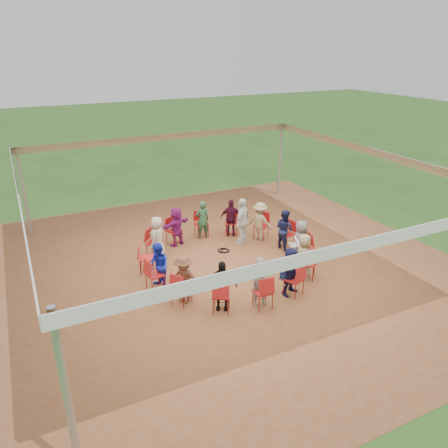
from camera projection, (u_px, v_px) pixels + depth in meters
name	position (u px, v px, depth m)	size (l,w,h in m)	color
ground	(227.00, 266.00, 12.82)	(80.00, 80.00, 0.00)	#255019
dirt_patch	(227.00, 266.00, 12.82)	(13.00, 13.00, 0.00)	brown
tent	(227.00, 189.00, 11.91)	(10.33, 10.33, 3.00)	#B2B2B7
chair_0	(304.00, 247.00, 12.98)	(0.42, 0.44, 0.90)	#B11A1A
chair_1	(287.00, 234.00, 13.87)	(0.42, 0.44, 0.90)	#B11A1A
chair_2	(261.00, 226.00, 14.51)	(0.42, 0.44, 0.90)	#B11A1A
chair_3	(232.00, 222.00, 14.79)	(0.42, 0.44, 0.90)	#B11A1A
chair_4	(201.00, 224.00, 14.64)	(0.42, 0.44, 0.90)	#B11A1A
chair_5	(174.00, 231.00, 14.10)	(0.42, 0.44, 0.90)	#B11A1A
chair_6	(154.00, 243.00, 13.27)	(0.42, 0.44, 0.90)	#B11A1A
chair_7	(146.00, 258.00, 12.32)	(0.42, 0.44, 0.90)	#B11A1A
chair_8	(155.00, 275.00, 11.44)	(0.42, 0.44, 0.90)	#B11A1A
chair_9	(181.00, 289.00, 10.79)	(0.42, 0.44, 0.90)	#B11A1A
chair_10	(221.00, 295.00, 10.52)	(0.42, 0.44, 0.90)	#B11A1A
chair_11	(263.00, 292.00, 10.66)	(0.42, 0.44, 0.90)	#B11A1A
chair_12	(294.00, 280.00, 11.20)	(0.42, 0.44, 0.90)	#B11A1A
chair_13	(308.00, 263.00, 12.03)	(0.42, 0.44, 0.90)	#B11A1A
person_seated_0	(301.00, 241.00, 12.89)	(0.63, 0.35, 1.29)	slate
person_seated_1	(284.00, 229.00, 13.72)	(0.63, 0.36, 1.29)	#171C44
person_seated_2	(260.00, 221.00, 14.33)	(0.84, 0.41, 1.29)	#9A8961
person_seated_3	(231.00, 218.00, 14.60)	(0.76, 0.39, 1.29)	#3B0D20
person_seated_4	(202.00, 220.00, 14.46)	(0.47, 0.31, 1.29)	#255131
person_seated_5	(176.00, 226.00, 13.95)	(1.20, 0.45, 1.29)	#851B71
person_seated_6	(158.00, 237.00, 13.16)	(0.63, 0.35, 1.29)	#B7B0A1
person_seated_7	(159.00, 267.00, 11.42)	(0.63, 0.36, 1.29)	#162AB7
person_seated_8	(184.00, 279.00, 10.81)	(0.84, 0.41, 1.29)	brown
person_seated_9	(222.00, 285.00, 10.55)	(0.76, 0.39, 1.29)	black
person_seated_10	(261.00, 282.00, 10.69)	(0.47, 0.31, 1.29)	slate
person_seated_11	(291.00, 271.00, 11.20)	(1.20, 0.45, 1.29)	#171C44
person_seated_12	(304.00, 256.00, 11.99)	(0.63, 0.35, 1.29)	#9A8961
standing_person	(242.00, 221.00, 13.98)	(0.91, 0.47, 1.56)	silver
cable_coil	(224.00, 251.00, 13.74)	(0.41, 0.41, 0.03)	black
laptop	(295.00, 243.00, 12.88)	(0.36, 0.41, 0.24)	#B7B7BC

